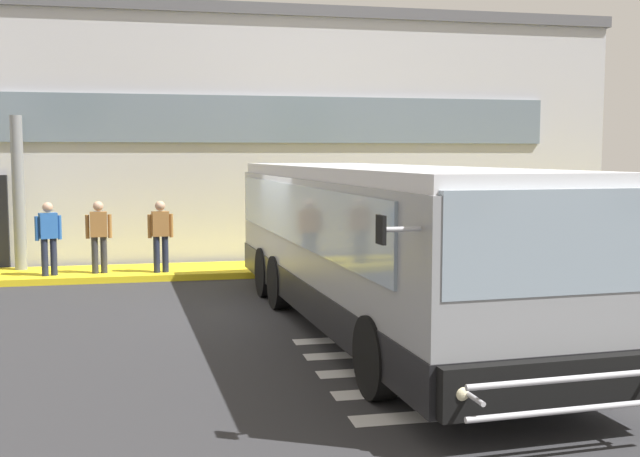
{
  "coord_description": "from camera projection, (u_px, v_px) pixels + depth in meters",
  "views": [
    {
      "loc": [
        -2.18,
        -13.77,
        2.88
      ],
      "look_at": [
        0.76,
        0.24,
        1.5
      ],
      "focal_mm": 42.8,
      "sensor_mm": 36.0,
      "label": 1
    }
  ],
  "objects": [
    {
      "name": "entry_support_column",
      "position": [
        19.0,
        193.0,
        18.09
      ],
      "size": [
        0.28,
        0.28,
        3.67
      ],
      "primitive_type": "cylinder",
      "color": "slate",
      "rests_on": "boarding_curb"
    },
    {
      "name": "safety_bollard_yellow",
      "position": [
        393.0,
        257.0,
        18.27
      ],
      "size": [
        0.18,
        0.18,
        0.9
      ],
      "primitive_type": "cylinder",
      "color": "yellow",
      "rests_on": "ground"
    },
    {
      "name": "ground_plane",
      "position": [
        282.0,
        311.0,
        14.14
      ],
      "size": [
        80.0,
        90.0,
        0.02
      ],
      "primitive_type": "cube",
      "color": "#2B2B2D",
      "rests_on": "ground"
    },
    {
      "name": "bus_main_foreground",
      "position": [
        376.0,
        249.0,
        12.53
      ],
      "size": [
        3.19,
        11.14,
        2.7
      ],
      "color": "gray",
      "rests_on": "ground"
    },
    {
      "name": "bay_paint_stripes",
      "position": [
        475.0,
        365.0,
        10.45
      ],
      "size": [
        4.4,
        3.96,
        0.01
      ],
      "color": "silver",
      "rests_on": "ground"
    },
    {
      "name": "boarding_curb",
      "position": [
        252.0,
        269.0,
        18.8
      ],
      "size": [
        24.45,
        2.0,
        0.15
      ],
      "primitive_type": "cube",
      "color": "yellow",
      "rests_on": "ground"
    },
    {
      "name": "terminal_building",
      "position": [
        206.0,
        140.0,
        24.98
      ],
      "size": [
        22.25,
        13.8,
        6.75
      ],
      "color": "#B7B7BC",
      "rests_on": "ground"
    },
    {
      "name": "passenger_by_doorway",
      "position": [
        99.0,
        233.0,
        17.6
      ],
      "size": [
        0.59,
        0.25,
        1.68
      ],
      "color": "#2D2D33",
      "rests_on": "boarding_curb"
    },
    {
      "name": "passenger_at_curb_edge",
      "position": [
        161.0,
        233.0,
        17.73
      ],
      "size": [
        0.58,
        0.28,
        1.68
      ],
      "color": "#1E2338",
      "rests_on": "boarding_curb"
    },
    {
      "name": "passenger_near_column",
      "position": [
        48.0,
        235.0,
        17.24
      ],
      "size": [
        0.56,
        0.34,
        1.68
      ],
      "color": "#1E2338",
      "rests_on": "boarding_curb"
    }
  ]
}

